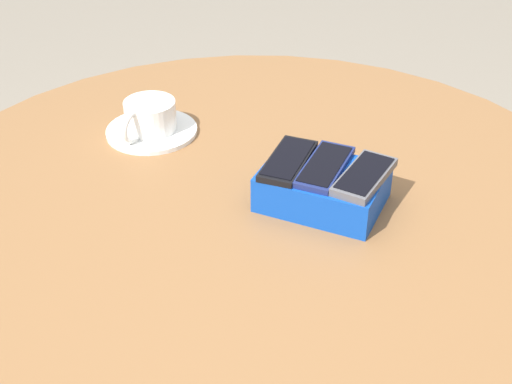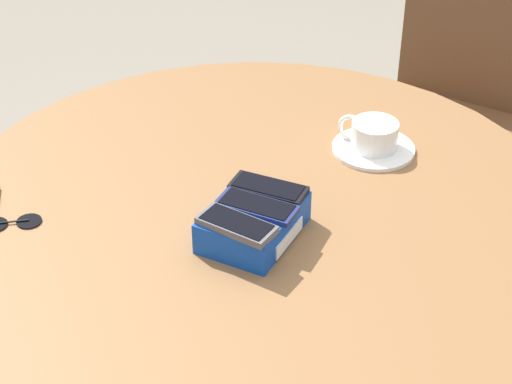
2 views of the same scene
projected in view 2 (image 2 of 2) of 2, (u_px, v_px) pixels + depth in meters
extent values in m
cylinder|color=#2D2D2D|center=(256.00, 360.00, 1.71)|extent=(0.07, 0.07, 0.72)
cylinder|color=brown|center=(256.00, 208.00, 1.50)|extent=(1.12, 1.12, 0.03)
cube|color=#0F42AD|center=(253.00, 222.00, 1.40)|extent=(0.18, 0.14, 0.06)
cube|color=white|center=(289.00, 238.00, 1.38)|extent=(0.10, 0.01, 0.02)
cube|color=#515156|center=(237.00, 225.00, 1.33)|extent=(0.05, 0.12, 0.01)
cube|color=black|center=(236.00, 222.00, 1.33)|extent=(0.05, 0.11, 0.00)
cube|color=navy|center=(257.00, 207.00, 1.38)|extent=(0.07, 0.14, 0.01)
cube|color=black|center=(257.00, 204.00, 1.37)|extent=(0.06, 0.12, 0.00)
cube|color=black|center=(268.00, 188.00, 1.42)|extent=(0.07, 0.13, 0.01)
cube|color=black|center=(268.00, 186.00, 1.42)|extent=(0.06, 0.12, 0.00)
cylinder|color=white|center=(373.00, 149.00, 1.63)|extent=(0.16, 0.16, 0.01)
cylinder|color=white|center=(375.00, 135.00, 1.61)|extent=(0.09, 0.09, 0.05)
cylinder|color=tan|center=(375.00, 126.00, 1.60)|extent=(0.08, 0.08, 0.00)
torus|color=white|center=(352.00, 129.00, 1.63)|extent=(0.01, 0.06, 0.06)
cylinder|color=black|center=(29.00, 221.00, 1.44)|extent=(0.04, 0.04, 0.00)
cylinder|color=black|center=(12.00, 222.00, 1.44)|extent=(0.04, 0.04, 0.00)
cube|color=brown|center=(433.00, 130.00, 2.30)|extent=(0.39, 0.39, 0.02)
cube|color=brown|center=(468.00, 38.00, 2.32)|extent=(0.02, 0.37, 0.37)
cylinder|color=brown|center=(341.00, 214.00, 2.39)|extent=(0.04, 0.04, 0.45)
cylinder|color=brown|center=(460.00, 255.00, 2.23)|extent=(0.04, 0.04, 0.45)
cylinder|color=brown|center=(392.00, 157.00, 2.63)|extent=(0.04, 0.04, 0.45)
cylinder|color=brown|center=(503.00, 191.00, 2.48)|extent=(0.04, 0.04, 0.45)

